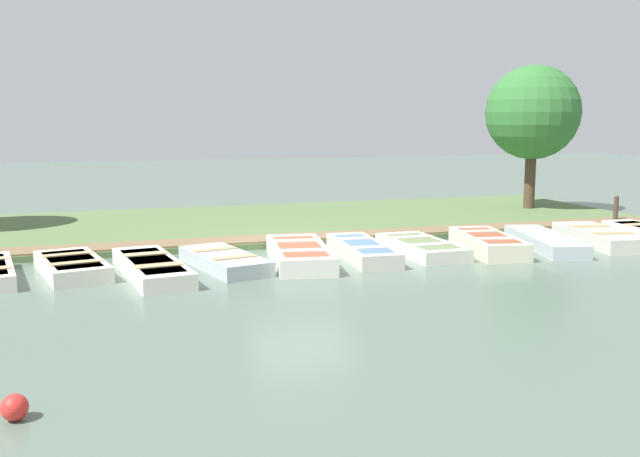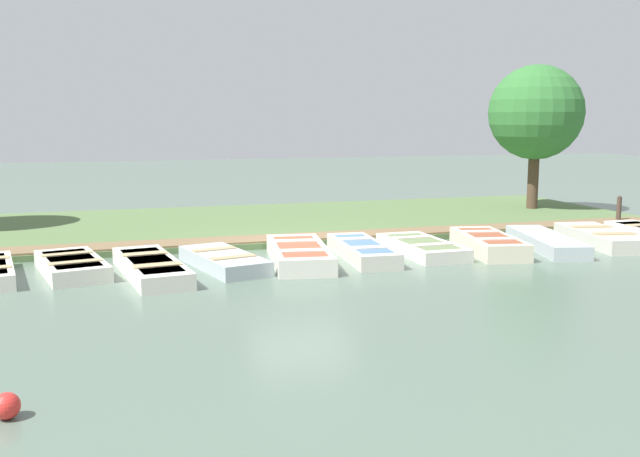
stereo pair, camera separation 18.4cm
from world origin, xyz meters
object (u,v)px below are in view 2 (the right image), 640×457
object	(u,v)px
rowboat_4	(224,260)
rowboat_7	(422,247)
rowboat_2	(72,266)
rowboat_9	(546,241)
rowboat_8	(488,243)
rowboat_6	(362,250)
park_tree_left	(536,113)
buoy	(7,406)
mooring_post_far	(619,211)
rowboat_3	(151,267)
rowboat_5	(299,254)
rowboat_10	(602,237)

from	to	relation	value
rowboat_4	rowboat_7	distance (m)	4.89
rowboat_2	rowboat_9	world-z (taller)	rowboat_9
rowboat_9	rowboat_8	bearing A→B (deg)	-75.34
rowboat_9	rowboat_6	bearing A→B (deg)	-78.72
rowboat_8	park_tree_left	world-z (taller)	park_tree_left
buoy	mooring_post_far	bearing A→B (deg)	121.45
mooring_post_far	buoy	bearing A→B (deg)	-58.55
rowboat_3	rowboat_7	bearing A→B (deg)	87.59
buoy	rowboat_5	bearing A→B (deg)	143.92
rowboat_2	rowboat_3	bearing A→B (deg)	55.42
rowboat_9	buoy	xyz separation A→B (m)	(7.23, -11.76, -0.03)
rowboat_6	buoy	world-z (taller)	rowboat_6
rowboat_2	rowboat_10	xyz separation A→B (m)	(0.31, 13.09, 0.02)
rowboat_4	rowboat_10	xyz separation A→B (m)	(-0.04, 9.90, 0.03)
rowboat_2	rowboat_4	xyz separation A→B (m)	(0.34, 3.18, -0.01)
rowboat_2	buoy	size ratio (longest dim) A/B	9.52
rowboat_2	mooring_post_far	bearing A→B (deg)	86.34
rowboat_9	buoy	size ratio (longest dim) A/B	12.00
rowboat_5	rowboat_6	xyz separation A→B (m)	(-0.13, 1.58, -0.02)
rowboat_5	mooring_post_far	xyz separation A→B (m)	(-2.57, 10.80, 0.26)
rowboat_4	rowboat_5	bearing A→B (deg)	77.97
rowboat_4	rowboat_6	world-z (taller)	rowboat_6
rowboat_4	park_tree_left	world-z (taller)	park_tree_left
rowboat_5	rowboat_10	size ratio (longest dim) A/B	1.05
rowboat_6	rowboat_9	size ratio (longest dim) A/B	0.90
buoy	rowboat_7	bearing A→B (deg)	131.59
rowboat_7	park_tree_left	world-z (taller)	park_tree_left
rowboat_6	rowboat_5	bearing A→B (deg)	-80.99
rowboat_3	rowboat_6	world-z (taller)	rowboat_6
rowboat_6	rowboat_9	xyz separation A→B (m)	(0.18, 4.88, -0.01)
rowboat_10	mooring_post_far	distance (m)	3.69
buoy	park_tree_left	xyz separation A→B (m)	(-13.31, 15.34, 3.28)
rowboat_5	rowboat_8	world-z (taller)	rowboat_8
rowboat_3	rowboat_6	distance (m)	4.92
rowboat_5	rowboat_8	bearing A→B (deg)	97.32
rowboat_8	buoy	size ratio (longest dim) A/B	10.33
rowboat_9	rowboat_3	bearing A→B (deg)	-74.73
rowboat_5	buoy	size ratio (longest dim) A/B	11.47
rowboat_4	rowboat_8	distance (m)	6.53
rowboat_7	rowboat_8	xyz separation A→B (m)	(0.31, 1.65, 0.06)
rowboat_3	mooring_post_far	world-z (taller)	mooring_post_far
rowboat_4	rowboat_7	size ratio (longest dim) A/B	1.02
rowboat_10	buoy	bearing A→B (deg)	-51.99
rowboat_3	rowboat_4	bearing A→B (deg)	93.94
rowboat_6	park_tree_left	distance (m)	10.81
rowboat_4	rowboat_5	distance (m)	1.73
rowboat_8	rowboat_9	world-z (taller)	rowboat_8
rowboat_10	buoy	distance (m)	15.31
rowboat_6	mooring_post_far	bearing A→B (deg)	108.96
rowboat_6	buoy	bearing A→B (deg)	-38.75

